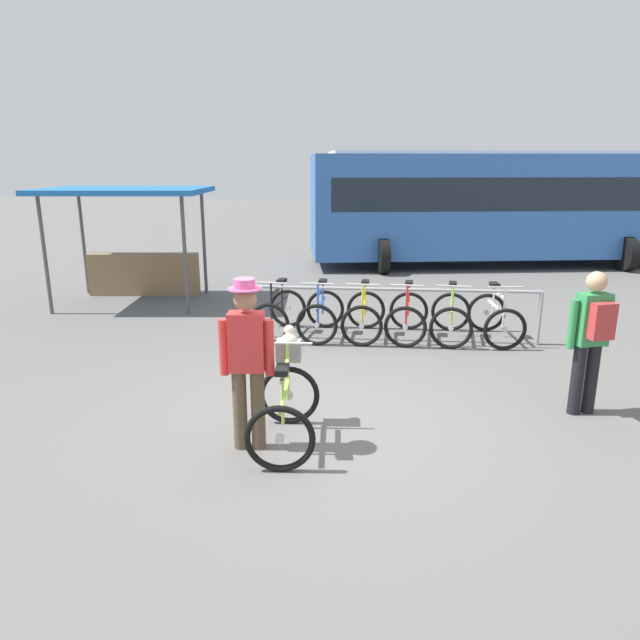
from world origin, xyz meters
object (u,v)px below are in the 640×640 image
at_px(racked_bike_white, 495,318).
at_px(market_stall, 135,232).
at_px(racked_bike_blue, 321,314).
at_px(racked_bike_red, 407,316).
at_px(racked_bike_yellow, 364,315).
at_px(racked_bike_lime, 451,317).
at_px(person_with_featured_bike, 247,358).
at_px(pedestrian_with_backpack, 591,335).
at_px(bus_distant, 493,202).
at_px(racked_bike_black, 279,313).
at_px(featured_bicycle, 286,396).

height_order(racked_bike_white, market_stall, market_stall).
bearing_deg(racked_bike_blue, racked_bike_red, 4.23).
distance_m(racked_bike_yellow, racked_bike_red, 0.70).
relative_size(racked_bike_lime, racked_bike_white, 0.96).
xyz_separation_m(racked_bike_red, person_with_featured_bike, (-1.48, -4.03, 0.58)).
relative_size(pedestrian_with_backpack, market_stall, 0.48).
relative_size(pedestrian_with_backpack, bus_distant, 0.16).
bearing_deg(bus_distant, pedestrian_with_backpack, -90.78).
relative_size(racked_bike_black, featured_bicycle, 0.93).
xyz_separation_m(racked_bike_white, bus_distant, (0.77, 7.50, 1.37)).
relative_size(racked_bike_red, racked_bike_lime, 0.97).
bearing_deg(racked_bike_red, person_with_featured_bike, -110.12).
bearing_deg(racked_bike_blue, pedestrian_with_backpack, -36.36).
bearing_deg(pedestrian_with_backpack, racked_bike_red, 127.71).
bearing_deg(racked_bike_black, person_with_featured_bike, -80.96).
bearing_deg(bus_distant, featured_bicycle, -106.23).
distance_m(bus_distant, market_stall, 9.63).
distance_m(racked_bike_yellow, racked_bike_lime, 1.40).
bearing_deg(person_with_featured_bike, pedestrian_with_backpack, 21.83).
distance_m(racked_bike_lime, pedestrian_with_backpack, 3.05).
xyz_separation_m(racked_bike_red, racked_bike_lime, (0.70, 0.05, -0.00)).
height_order(racked_bike_blue, featured_bicycle, featured_bicycle).
height_order(featured_bicycle, person_with_featured_bike, person_with_featured_bike).
relative_size(racked_bike_red, racked_bike_white, 0.93).
bearing_deg(racked_bike_blue, person_with_featured_bike, -91.19).
height_order(person_with_featured_bike, pedestrian_with_backpack, person_with_featured_bike).
height_order(featured_bicycle, pedestrian_with_backpack, pedestrian_with_backpack).
distance_m(racked_bike_black, pedestrian_with_backpack, 4.84).
xyz_separation_m(racked_bike_yellow, person_with_featured_bike, (-0.78, -3.98, 0.58)).
height_order(bus_distant, market_stall, bus_distant).
distance_m(racked_bike_black, racked_bike_yellow, 1.40).
bearing_deg(racked_bike_black, racked_bike_yellow, 4.23).
height_order(racked_bike_black, racked_bike_blue, same).
xyz_separation_m(racked_bike_lime, market_stall, (-6.31, 1.88, 1.03)).
relative_size(racked_bike_black, market_stall, 0.34).
bearing_deg(racked_bike_black, racked_bike_blue, 4.23).
relative_size(racked_bike_white, pedestrian_with_backpack, 0.72).
bearing_deg(pedestrian_with_backpack, racked_bike_blue, 143.64).
height_order(racked_bike_red, pedestrian_with_backpack, pedestrian_with_backpack).
bearing_deg(racked_bike_white, person_with_featured_bike, -124.80).
bearing_deg(market_stall, featured_bicycle, -52.21).
xyz_separation_m(racked_bike_white, market_stall, (-7.00, 1.83, 1.03)).
height_order(racked_bike_white, bus_distant, bus_distant).
distance_m(racked_bike_blue, bus_distant, 8.60).
bearing_deg(racked_bike_red, racked_bike_blue, -175.77).
height_order(racked_bike_white, featured_bicycle, featured_bicycle).
xyz_separation_m(racked_bike_yellow, bus_distant, (2.87, 7.66, 1.37)).
xyz_separation_m(racked_bike_blue, person_with_featured_bike, (-0.08, -3.93, 0.58)).
bearing_deg(market_stall, racked_bike_black, -30.73).
xyz_separation_m(racked_bike_blue, racked_bike_yellow, (0.70, 0.05, -0.00)).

